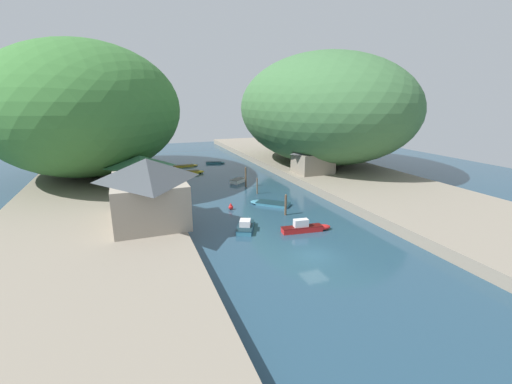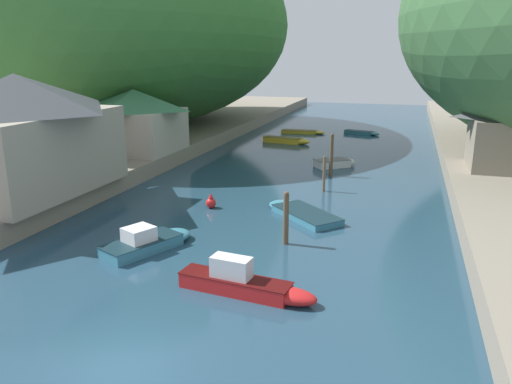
% 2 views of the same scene
% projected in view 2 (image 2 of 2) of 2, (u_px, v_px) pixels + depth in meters
% --- Properties ---
extents(water_surface, '(130.00, 130.00, 0.00)m').
position_uv_depth(water_surface, '(304.00, 171.00, 44.39)').
color(water_surface, '#234256').
rests_on(water_surface, ground).
extents(left_bank, '(22.00, 120.00, 1.37)m').
position_uv_depth(left_bank, '(84.00, 150.00, 50.61)').
color(left_bank, gray).
rests_on(left_bank, ground).
extents(hillside_left, '(34.87, 48.82, 24.47)m').
position_uv_depth(hillside_left, '(144.00, 24.00, 61.90)').
color(hillside_left, '#387033').
rests_on(hillside_left, left_bank).
extents(waterfront_building, '(8.82, 12.48, 7.56)m').
position_uv_depth(waterfront_building, '(20.00, 132.00, 31.97)').
color(waterfront_building, gray).
rests_on(waterfront_building, left_bank).
extents(boathouse_shed, '(7.97, 7.78, 5.66)m').
position_uv_depth(boathouse_shed, '(135.00, 119.00, 45.68)').
color(boathouse_shed, '#B2A899').
rests_on(boathouse_shed, left_bank).
extents(boat_yellow_tender, '(4.80, 2.53, 0.45)m').
position_uv_depth(boat_yellow_tender, '(363.00, 133.00, 64.57)').
color(boat_yellow_tender, teal).
rests_on(boat_yellow_tender, water_surface).
extents(boat_cabin_cruiser, '(5.98, 5.80, 0.43)m').
position_uv_depth(boat_cabin_cruiser, '(300.00, 212.00, 32.35)').
color(boat_cabin_cruiser, teal).
rests_on(boat_cabin_cruiser, water_surface).
extents(boat_moored_right, '(5.80, 2.10, 0.66)m').
position_uv_depth(boat_moored_right, '(288.00, 140.00, 58.23)').
color(boat_moored_right, gold).
rests_on(boat_moored_right, water_surface).
extents(boat_far_right_bank, '(3.84, 5.53, 1.37)m').
position_uv_depth(boat_far_right_bank, '(150.00, 241.00, 26.72)').
color(boat_far_right_bank, teal).
rests_on(boat_far_right_bank, water_surface).
extents(boat_navy_launch, '(4.05, 3.70, 0.71)m').
position_uv_depth(boat_navy_launch, '(337.00, 163.00, 46.18)').
color(boat_navy_launch, white).
rests_on(boat_navy_launch, water_surface).
extents(boat_small_dinghy, '(6.39, 1.90, 1.61)m').
position_uv_depth(boat_small_dinghy, '(247.00, 284.00, 21.57)').
color(boat_small_dinghy, red).
rests_on(boat_small_dinghy, water_surface).
extents(boat_mid_channel, '(5.80, 1.68, 0.40)m').
position_uv_depth(boat_mid_channel, '(304.00, 132.00, 65.49)').
color(boat_mid_channel, gold).
rests_on(boat_mid_channel, water_surface).
extents(mooring_post_second, '(0.30, 0.30, 3.00)m').
position_uv_depth(mooring_post_second, '(286.00, 218.00, 27.07)').
color(mooring_post_second, brown).
rests_on(mooring_post_second, water_surface).
extents(mooring_post_fourth, '(0.22, 0.22, 2.76)m').
position_uv_depth(mooring_post_fourth, '(324.00, 174.00, 37.61)').
color(mooring_post_fourth, brown).
rests_on(mooring_post_fourth, water_surface).
extents(mooring_post_farthest, '(0.31, 0.31, 3.65)m').
position_uv_depth(mooring_post_farthest, '(331.00, 155.00, 42.30)').
color(mooring_post_farthest, brown).
rests_on(mooring_post_farthest, water_surface).
extents(channel_buoy_near, '(0.69, 0.69, 1.04)m').
position_uv_depth(channel_buoy_near, '(211.00, 202.00, 33.76)').
color(channel_buoy_near, red).
rests_on(channel_buoy_near, water_surface).
extents(person_on_quay, '(0.30, 0.42, 1.69)m').
position_uv_depth(person_on_quay, '(66.00, 172.00, 33.82)').
color(person_on_quay, '#282D3D').
rests_on(person_on_quay, left_bank).
extents(person_by_boathouse, '(0.30, 0.42, 1.69)m').
position_uv_depth(person_by_boathouse, '(122.00, 155.00, 39.47)').
color(person_by_boathouse, '#282D3D').
rests_on(person_by_boathouse, left_bank).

